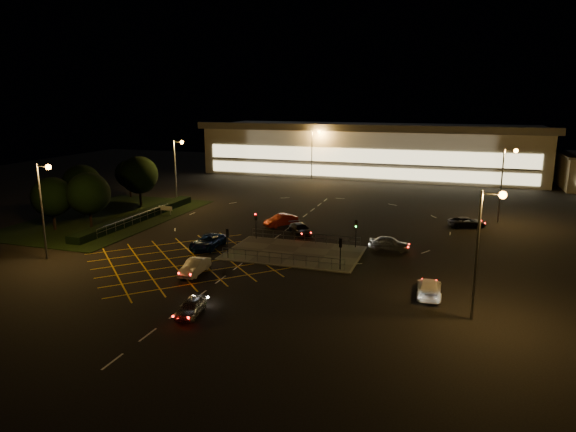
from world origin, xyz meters
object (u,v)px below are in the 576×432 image
(signal_se, at_px, (341,247))
(signal_ne, at_px, (356,228))
(signal_nw, at_px, (256,220))
(car_queue_white, at_px, (195,267))
(car_left_blue, at_px, (208,242))
(car_far_dkgrey, at_px, (301,229))
(car_east_grey, at_px, (467,222))
(signal_sw, at_px, (227,237))
(car_approach_white, at_px, (429,288))
(car_circ_red, at_px, (281,220))
(car_right_silver, at_px, (389,243))
(car_near_silver, at_px, (191,307))

(signal_se, distance_m, signal_ne, 7.99)
(signal_nw, xyz_separation_m, car_queue_white, (-1.04, -13.29, -1.65))
(car_left_blue, bearing_deg, car_queue_white, -71.19)
(signal_ne, distance_m, car_far_dkgrey, 8.64)
(signal_se, xyz_separation_m, signal_ne, (0.00, 7.99, 0.00))
(car_left_blue, relative_size, car_east_grey, 1.14)
(signal_sw, bearing_deg, car_approach_white, 168.72)
(car_queue_white, bearing_deg, signal_se, 20.13)
(car_queue_white, distance_m, car_far_dkgrey, 17.89)
(signal_se, relative_size, car_circ_red, 0.68)
(car_right_silver, height_order, car_east_grey, car_right_silver)
(signal_ne, bearing_deg, car_right_silver, 8.08)
(signal_ne, distance_m, car_queue_white, 18.69)
(car_right_silver, bearing_deg, car_far_dkgrey, 74.39)
(car_near_silver, xyz_separation_m, car_far_dkgrey, (1.15, 25.61, 0.01))
(car_near_silver, distance_m, car_approach_white, 19.93)
(signal_sw, bearing_deg, car_near_silver, 103.20)
(car_approach_white, bearing_deg, car_near_silver, 26.24)
(car_right_silver, distance_m, car_approach_white, 13.57)
(signal_se, height_order, car_near_silver, signal_se)
(signal_se, height_order, signal_nw, same)
(signal_nw, height_order, car_circ_red, signal_nw)
(signal_se, distance_m, car_east_grey, 25.12)
(signal_nw, xyz_separation_m, car_circ_red, (0.68, 7.12, -1.60))
(signal_se, xyz_separation_m, car_near_silver, (-8.75, -13.86, -1.71))
(car_queue_white, relative_size, car_circ_red, 0.93)
(signal_sw, relative_size, car_circ_red, 0.68)
(car_left_blue, distance_m, car_far_dkgrey, 12.08)
(car_far_dkgrey, relative_size, car_circ_red, 0.99)
(signal_nw, height_order, car_left_blue, signal_nw)
(car_circ_red, bearing_deg, car_approach_white, -7.29)
(signal_se, distance_m, car_approach_white, 9.71)
(signal_sw, distance_m, signal_se, 12.00)
(signal_se, relative_size, car_queue_white, 0.73)
(signal_nw, xyz_separation_m, signal_ne, (12.00, 0.00, 0.00))
(car_far_dkgrey, height_order, car_approach_white, car_approach_white)
(car_far_dkgrey, distance_m, car_approach_white, 22.69)
(car_queue_white, relative_size, car_approach_white, 0.87)
(signal_nw, relative_size, car_right_silver, 0.70)
(signal_ne, bearing_deg, signal_sw, -146.35)
(car_near_silver, bearing_deg, signal_sw, 96.15)
(signal_nw, height_order, car_near_silver, signal_nw)
(signal_se, xyz_separation_m, car_queue_white, (-13.04, -5.30, -1.65))
(signal_se, xyz_separation_m, car_approach_white, (8.64, -4.12, -1.64))
(car_approach_white, bearing_deg, car_left_blue, -19.01)
(car_queue_white, xyz_separation_m, car_east_grey, (25.04, 27.30, -0.05))
(car_right_silver, bearing_deg, signal_sw, 118.93)
(car_circ_red, bearing_deg, car_east_grey, 53.12)
(signal_se, height_order, car_left_blue, signal_se)
(car_left_blue, height_order, car_circ_red, car_circ_red)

